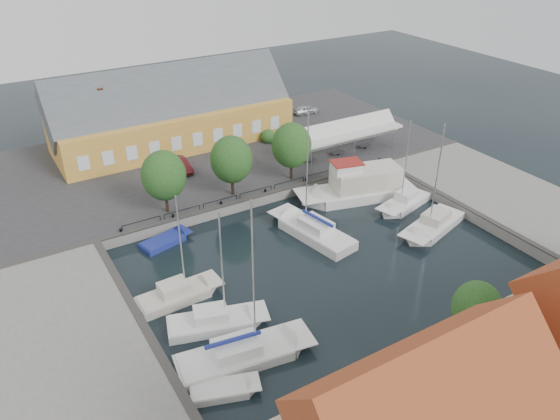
% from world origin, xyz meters
% --- Properties ---
extents(ground, '(140.00, 140.00, 0.00)m').
position_xyz_m(ground, '(0.00, 0.00, 0.00)').
color(ground, black).
rests_on(ground, ground).
extents(north_quay, '(56.00, 26.00, 1.00)m').
position_xyz_m(north_quay, '(0.00, 23.00, 0.50)').
color(north_quay, '#2D2D30').
rests_on(north_quay, ground).
extents(west_quay, '(12.00, 24.00, 1.00)m').
position_xyz_m(west_quay, '(-22.00, -2.00, 0.50)').
color(west_quay, slate).
rests_on(west_quay, ground).
extents(east_quay, '(12.00, 24.00, 1.00)m').
position_xyz_m(east_quay, '(22.00, -2.00, 0.50)').
color(east_quay, slate).
rests_on(east_quay, ground).
extents(south_bank, '(56.00, 14.00, 1.00)m').
position_xyz_m(south_bank, '(0.00, -21.00, 0.50)').
color(south_bank, slate).
rests_on(south_bank, ground).
extents(quay_edge_fittings, '(56.00, 24.72, 0.40)m').
position_xyz_m(quay_edge_fittings, '(0.02, 4.75, 1.06)').
color(quay_edge_fittings, '#383533').
rests_on(quay_edge_fittings, north_quay).
extents(warehouse, '(28.56, 14.00, 9.55)m').
position_xyz_m(warehouse, '(-2.60, 28.36, 4.43)').
color(warehouse, gold).
rests_on(warehouse, north_quay).
extents(tent_canopy, '(14.00, 4.00, 2.83)m').
position_xyz_m(tent_canopy, '(14.00, 14.50, 3.68)').
color(tent_canopy, silver).
rests_on(tent_canopy, north_quay).
extents(quay_trees, '(18.20, 4.20, 6.30)m').
position_xyz_m(quay_trees, '(-2.00, 12.00, 4.88)').
color(quay_trees, black).
rests_on(quay_trees, north_quay).
extents(car_silver, '(3.79, 1.75, 1.26)m').
position_xyz_m(car_silver, '(17.72, 28.39, 1.63)').
color(car_silver, '#B5B7BE').
rests_on(car_silver, north_quay).
extents(car_red, '(1.54, 4.23, 1.38)m').
position_xyz_m(car_red, '(-4.44, 20.04, 1.69)').
color(car_red, '#571417').
rests_on(car_red, north_quay).
extents(center_sailboat, '(4.43, 9.73, 12.90)m').
position_xyz_m(center_sailboat, '(1.45, 2.53, 0.36)').
color(center_sailboat, silver).
rests_on(center_sailboat, ground).
extents(trawler, '(13.10, 6.68, 5.00)m').
position_xyz_m(trawler, '(9.98, 6.43, 1.02)').
color(trawler, silver).
rests_on(trawler, ground).
extents(east_boat_a, '(7.20, 4.00, 10.02)m').
position_xyz_m(east_boat_a, '(12.60, 2.44, 0.26)').
color(east_boat_a, silver).
rests_on(east_boat_a, ground).
extents(east_boat_b, '(8.62, 5.00, 11.32)m').
position_xyz_m(east_boat_b, '(11.93, -2.27, 0.26)').
color(east_boat_b, silver).
rests_on(east_boat_b, ground).
extents(west_boat_b, '(6.94, 2.61, 9.54)m').
position_xyz_m(west_boat_b, '(-12.72, 0.25, 0.26)').
color(west_boat_b, beige).
rests_on(west_boat_b, ground).
extents(west_boat_c, '(7.70, 4.39, 10.18)m').
position_xyz_m(west_boat_c, '(-11.54, -4.11, 0.26)').
color(west_boat_c, silver).
rests_on(west_boat_c, ground).
extents(west_boat_d, '(9.90, 4.20, 12.69)m').
position_xyz_m(west_boat_d, '(-11.39, -8.03, 0.27)').
color(west_boat_d, silver).
rests_on(west_boat_d, ground).
extents(launch_sw, '(4.74, 3.02, 0.98)m').
position_xyz_m(launch_sw, '(-13.73, -10.02, 0.09)').
color(launch_sw, silver).
rests_on(launch_sw, ground).
extents(launch_nw, '(5.07, 3.02, 0.88)m').
position_xyz_m(launch_nw, '(-10.69, 8.42, 0.09)').
color(launch_nw, navy).
rests_on(launch_nw, ground).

